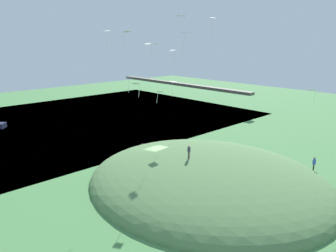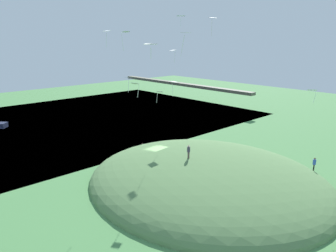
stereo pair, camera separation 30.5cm
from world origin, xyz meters
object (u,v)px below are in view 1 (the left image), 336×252
object	(u,v)px
kite_4	(129,79)
kite_12	(173,51)
kite_8	(181,16)
kite_13	(160,92)
kite_5	(107,32)
kite_7	(186,34)
kite_10	(173,82)
person_on_hilltop	(189,150)
kite_2	(136,84)
kite_1	(312,90)
kite_9	(212,19)
kite_3	(126,34)
kite_14	(152,44)
mooring_post	(142,147)
person_near_shore	(314,162)

from	to	relation	value
kite_4	kite_12	bearing A→B (deg)	107.67
kite_8	kite_13	size ratio (longest dim) A/B	0.81
kite_5	kite_7	size ratio (longest dim) A/B	0.89
kite_10	person_on_hilltop	bearing A→B (deg)	-33.53
kite_2	kite_12	size ratio (longest dim) A/B	0.74
person_on_hilltop	kite_4	xyz separation A→B (m)	(-5.94, -4.04, 8.12)
kite_1	kite_13	distance (m)	17.17
kite_8	kite_10	xyz separation A→B (m)	(-5.43, 4.14, -8.48)
kite_8	kite_13	xyz separation A→B (m)	(-0.62, -2.80, -8.61)
kite_5	kite_8	distance (m)	8.67
kite_4	kite_9	xyz separation A→B (m)	(3.97, 9.96, 6.88)
kite_12	kite_8	bearing A→B (deg)	-37.24
kite_5	kite_9	distance (m)	12.99
kite_1	kite_13	size ratio (longest dim) A/B	1.10
kite_5	kite_3	bearing A→B (deg)	-22.61
kite_3	kite_9	bearing A→B (deg)	100.54
person_on_hilltop	kite_14	size ratio (longest dim) A/B	1.20
kite_9	kite_4	bearing A→B (deg)	-111.73
kite_5	kite_7	world-z (taller)	kite_5
kite_1	kite_5	xyz separation A→B (m)	(-17.12, -15.42, 6.32)
kite_5	kite_1	bearing A→B (deg)	42.01
kite_9	kite_14	size ratio (longest dim) A/B	1.63
kite_7	mooring_post	xyz separation A→B (m)	(-15.26, 6.70, -16.25)
person_on_hilltop	mooring_post	xyz separation A→B (m)	(-11.96, 2.49, -3.22)
kite_10	kite_12	size ratio (longest dim) A/B	1.18
kite_3	mooring_post	world-z (taller)	kite_3
kite_5	kite_13	xyz separation A→B (m)	(4.06, 4.28, -6.84)
kite_1	mooring_post	size ratio (longest dim) A/B	1.28
person_on_hilltop	kite_3	distance (m)	16.00
kite_4	kite_14	world-z (taller)	kite_14
kite_8	kite_12	world-z (taller)	kite_8
person_near_shore	kite_3	size ratio (longest dim) A/B	0.99
kite_2	kite_10	world-z (taller)	kite_2
kite_1	kite_14	xyz separation A→B (m)	(-6.37, -17.98, 5.09)
kite_12	mooring_post	distance (m)	14.97
kite_1	kite_2	size ratio (longest dim) A/B	1.19
kite_7	kite_9	distance (m)	11.59
kite_7	kite_9	world-z (taller)	kite_9
kite_1	kite_12	size ratio (longest dim) A/B	0.87
kite_3	kite_10	bearing A→B (deg)	121.97
kite_8	kite_10	size ratio (longest dim) A/B	0.55
kite_5	kite_12	bearing A→B (deg)	97.72
kite_4	kite_12	distance (m)	11.10
kite_1	kite_12	xyz separation A→B (m)	(-18.72, -3.57, 3.93)
person_near_shore	kite_10	distance (m)	21.17
kite_9	kite_3	bearing A→B (deg)	-79.46
kite_2	person_on_hilltop	bearing A→B (deg)	98.84
kite_4	kite_10	xyz separation A→B (m)	(-2.41, 9.57, -1.42)
person_on_hilltop	kite_13	size ratio (longest dim) A/B	1.12
kite_4	kite_7	bearing A→B (deg)	-1.06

